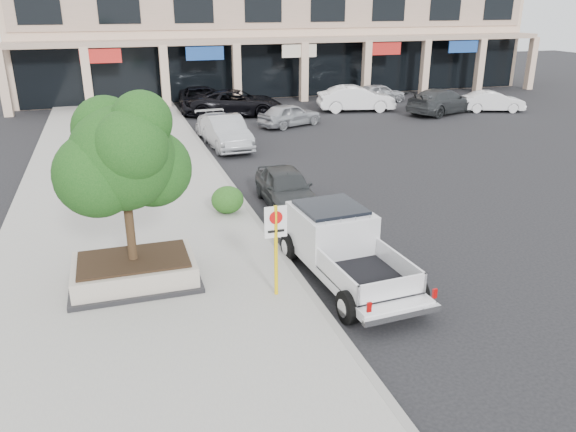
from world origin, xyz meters
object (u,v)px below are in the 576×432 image
Objects in this scene: curb_car_b at (226,132)px; lot_car_f at (493,101)px; lot_car_c at (442,101)px; curb_car_c at (220,128)px; lot_car_e at (379,93)px; planter at (135,271)px; curb_car_d at (200,100)px; lot_car_b at (356,99)px; planter_tree at (128,157)px; curb_car_a at (286,187)px; lot_car_d at (236,103)px; pickup_truck at (347,250)px; no_parking_sign at (276,238)px; lot_car_a at (290,115)px.

curb_car_b reaches higher than lot_car_f.
lot_car_f is (3.65, -0.37, -0.13)m from lot_car_c.
lot_car_e is at bearing 27.80° from curb_car_c.
planter is 0.79× the size of lot_car_e.
curb_car_c is at bearing -87.29° from curb_car_d.
planter is 30.22m from lot_car_e.
planter_tree is at bearing 154.92° from lot_car_b.
curb_car_a is at bearing -92.60° from curb_car_c.
lot_car_d is at bearing 71.17° from planter_tree.
lot_car_c is at bearing -90.23° from lot_car_d.
lot_car_c is (15.09, 14.00, 0.12)m from curb_car_a.
curb_car_d is 10.42m from lot_car_b.
curb_car_b is 10.34m from curb_car_d.
curb_car_c is at bearing 93.25° from curb_car_a.
lot_car_d is 17.06m from lot_car_f.
lot_car_c is 13.42m from lot_car_d.
curb_car_d is at bearing 83.41° from curb_car_c.
curb_car_b is (-0.27, 9.15, 0.10)m from curb_car_a.
curb_car_a is at bearing 159.74° from lot_car_b.
curb_car_b is at bearing 86.38° from pickup_truck.
planter_tree is 1.74× the size of no_parking_sign.
lot_car_d reaches higher than lot_car_f.
no_parking_sign is 20.71m from lot_car_a.
lot_car_a is (4.25, -6.32, -0.12)m from curb_car_d.
curb_car_c is (-0.28, 10.78, -0.02)m from curb_car_a.
lot_car_f is at bearing -110.61° from lot_car_a.
lot_car_d reaches higher than lot_car_e.
no_parking_sign is 0.58× the size of lot_car_a.
lot_car_b reaches higher than curb_car_b.
curb_car_b is at bearing -93.83° from curb_car_c.
lot_car_f is at bearing 37.09° from planter_tree.
lot_car_c is (20.62, 18.77, 0.33)m from planter.
lot_car_c is at bearing 42.26° from planter_tree.
lot_car_b is at bearing -11.31° from curb_car_d.
curb_car_a is at bearing 139.25° from lot_car_a.
no_parking_sign is 0.48× the size of curb_car_b.
planter_tree is 16.46m from curb_car_c.
lot_car_c reaches higher than lot_car_a.
curb_car_b is 0.81× the size of lot_car_d.
pickup_truck is 1.21× the size of curb_car_c.
lot_car_f reaches higher than curb_car_c.
planter_tree is 7.61m from curb_car_a.
pickup_truck is 6.04m from curb_car_a.
planter_tree is 0.98× the size of lot_car_f.
lot_car_c reaches higher than curb_car_d.
lot_car_d is (7.64, 22.16, 0.35)m from planter.
pickup_truck is 16.82m from curb_car_c.
lot_car_a is at bearing 23.12° from curb_car_c.
planter is 0.67× the size of curb_car_b.
curb_car_a is at bearing 40.77° from planter.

